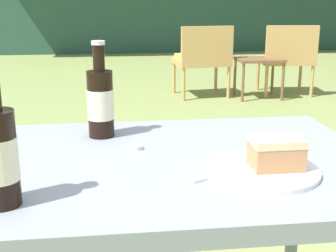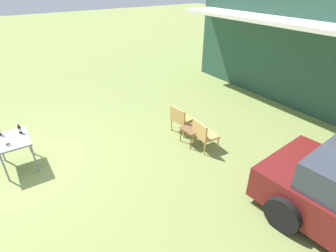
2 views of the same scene
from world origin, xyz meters
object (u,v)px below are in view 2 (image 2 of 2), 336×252
Objects in this scene: patio_table at (13,142)px; cola_bottle_near at (20,129)px; cake_on_plate at (7,143)px; wicker_chair_cushioned at (182,118)px; wicker_chair_plain at (204,133)px; garden_side_table at (191,131)px.

patio_table is 3.73× the size of cola_bottle_near.
patio_table is at bearing 150.58° from cake_on_plate.
cola_bottle_near is at bearing 139.30° from cake_on_plate.
cola_bottle_near reaches higher than cake_on_plate.
wicker_chair_cushioned is at bearing 80.80° from cake_on_plate.
cake_on_plate is 0.98× the size of cola_bottle_near.
wicker_chair_cushioned is at bearing 3.30° from wicker_chair_plain.
cake_on_plate is at bearing -29.42° from patio_table.
wicker_chair_cushioned is 1.61× the size of garden_side_table.
patio_table is at bearing 71.12° from wicker_chair_cushioned.
wicker_chair_cushioned and wicker_chair_plain have the same top height.
cola_bottle_near is (-0.17, 0.20, 0.17)m from patio_table.
wicker_chair_cushioned is 3.12× the size of cola_bottle_near.
wicker_chair_plain is at bearing 171.90° from wicker_chair_cushioned.
cola_bottle_near is (-1.99, -3.83, 0.40)m from wicker_chair_plain.
garden_side_table is at bearing 69.51° from patio_table.
cake_on_plate is 0.47m from cola_bottle_near.
wicker_chair_cushioned is 4.00m from cola_bottle_near.
cake_on_plate is (-1.63, -4.13, 0.32)m from wicker_chair_plain.
cake_on_plate is at bearing -40.70° from cola_bottle_near.
cola_bottle_near is at bearing -113.67° from garden_side_table.
wicker_chair_plain is at bearing 62.55° from cola_bottle_near.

